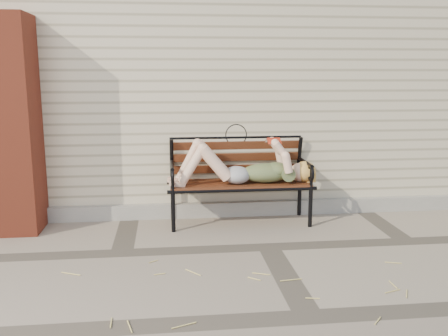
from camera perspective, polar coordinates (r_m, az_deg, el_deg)
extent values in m
plane|color=gray|center=(4.37, 5.13, -8.98)|extent=(80.00, 80.00, 0.00)
cube|color=beige|center=(7.07, 0.34, 11.12)|extent=(8.00, 4.00, 3.00)
cube|color=#A9A399|center=(5.26, 3.00, -4.61)|extent=(8.00, 0.10, 0.15)
cube|color=maroon|center=(5.01, -23.42, 4.48)|extent=(0.50, 0.50, 2.00)
cylinder|color=black|center=(4.72, -5.83, -4.92)|extent=(0.04, 0.04, 0.40)
cylinder|color=black|center=(5.10, -5.90, -3.68)|extent=(0.04, 0.04, 0.40)
cylinder|color=black|center=(4.91, 9.85, -4.38)|extent=(0.04, 0.04, 0.40)
cylinder|color=black|center=(5.28, 8.62, -3.23)|extent=(0.04, 0.04, 0.40)
cube|color=#622C19|center=(4.91, 1.83, -1.80)|extent=(1.36, 0.44, 0.03)
cylinder|color=black|center=(4.72, 2.19, -2.55)|extent=(1.43, 0.04, 0.04)
cylinder|color=black|center=(5.11, 1.50, -1.49)|extent=(1.43, 0.04, 0.04)
torus|color=black|center=(5.13, 1.37, 3.82)|extent=(0.25, 0.03, 0.25)
ellipsoid|color=#0A394A|center=(4.91, 4.78, -0.56)|extent=(0.48, 0.28, 0.19)
ellipsoid|color=#0A394A|center=(4.92, 6.01, -0.18)|extent=(0.23, 0.27, 0.14)
ellipsoid|color=#A5A4A9|center=(4.86, 1.47, -0.80)|extent=(0.27, 0.30, 0.17)
sphere|color=beige|center=(4.99, 8.71, -0.47)|extent=(0.20, 0.20, 0.20)
ellipsoid|color=#E8B757|center=(5.00, 9.21, -0.40)|extent=(0.22, 0.23, 0.21)
cube|color=#B32A14|center=(4.86, 5.67, 3.38)|extent=(0.13, 0.02, 0.02)
cube|color=white|center=(4.83, 5.76, 3.04)|extent=(0.13, 0.08, 0.05)
cube|color=white|center=(4.90, 5.57, 3.16)|extent=(0.13, 0.08, 0.05)
cube|color=#B32A14|center=(4.83, 5.77, 3.07)|extent=(0.13, 0.08, 0.05)
cube|color=#B32A14|center=(4.90, 5.57, 3.21)|extent=(0.13, 0.08, 0.05)
cylinder|color=#D5BF68|center=(3.48, 18.52, -14.90)|extent=(0.09, 0.09, 0.01)
cylinder|color=#D5BF68|center=(3.25, -12.82, -16.54)|extent=(0.07, 0.13, 0.01)
cylinder|color=#D5BF68|center=(3.77, 19.91, -12.93)|extent=(0.17, 0.04, 0.01)
cylinder|color=#D5BF68|center=(3.87, 3.09, -11.60)|extent=(0.10, 0.13, 0.01)
cylinder|color=#D5BF68|center=(4.03, -7.67, -10.73)|extent=(0.09, 0.07, 0.01)
cylinder|color=#D5BF68|center=(3.02, 1.76, -18.56)|extent=(0.09, 0.08, 0.01)
cylinder|color=#D5BF68|center=(3.16, -8.09, -17.26)|extent=(0.09, 0.09, 0.01)
cylinder|color=#D5BF68|center=(4.15, -20.75, -10.75)|extent=(0.05, 0.12, 0.01)
cylinder|color=#D5BF68|center=(3.41, -11.78, -15.14)|extent=(0.03, 0.16, 0.01)
cylinder|color=#D5BF68|center=(4.40, 18.69, -9.34)|extent=(0.13, 0.07, 0.01)
cylinder|color=#D5BF68|center=(4.14, -1.36, -10.03)|extent=(0.11, 0.13, 0.01)
cylinder|color=#D5BF68|center=(3.75, -0.03, -12.35)|extent=(0.15, 0.03, 0.01)
cylinder|color=#D5BF68|center=(3.23, -9.00, -16.53)|extent=(0.12, 0.06, 0.01)
cylinder|color=#D5BF68|center=(3.32, -16.23, -16.07)|extent=(0.04, 0.10, 0.01)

